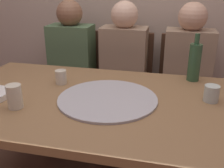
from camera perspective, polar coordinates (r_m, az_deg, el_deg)
The scene contains 12 objects.
dining_table at distance 1.44m, azimuth -3.10°, elevation -5.56°, with size 1.65×0.94×0.73m.
pizza_tray at distance 1.38m, azimuth -0.95°, elevation -3.19°, with size 0.52×0.52×0.01m, color #ADADB2.
wine_bottle at distance 1.69m, azimuth 17.36°, elevation 4.61°, with size 0.07×0.07×0.29m.
tumbler_near at distance 1.61m, azimuth -10.93°, elevation 1.48°, with size 0.07×0.07×0.08m, color beige.
tumbler_far at distance 1.44m, azimuth 20.65°, elevation -1.93°, with size 0.08×0.08×0.09m, color #B7C6BC.
wine_glass at distance 1.36m, azimuth -20.27°, elevation -2.54°, with size 0.07×0.07×0.12m, color beige.
chair_left at distance 2.39m, azimuth -7.85°, elevation 1.83°, with size 0.44×0.44×0.90m.
chair_middle at distance 2.28m, azimuth 2.76°, elevation 0.97°, with size 0.44×0.44×0.90m.
chair_right at distance 2.25m, azimuth 15.43°, elevation -0.10°, with size 0.44×0.44×0.90m.
guest_in_sweater at distance 2.22m, azimuth -9.39°, elevation 3.64°, with size 0.36×0.56×1.17m.
guest_in_beanie at distance 2.09m, azimuth 2.06°, elevation 2.82°, with size 0.36×0.56×1.17m.
guest_by_wall at distance 2.06m, azimuth 15.86°, elevation 1.68°, with size 0.36×0.56×1.17m.
Camera 1 is at (0.37, -1.22, 1.32)m, focal length 42.42 mm.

